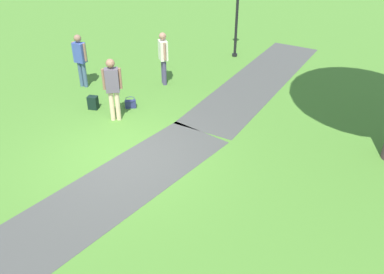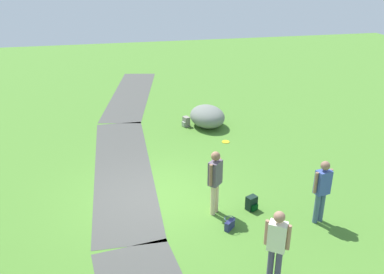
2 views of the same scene
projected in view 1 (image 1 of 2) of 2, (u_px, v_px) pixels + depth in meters
name	position (u px, v px, depth m)	size (l,w,h in m)	color
ground_plane	(124.00, 155.00, 10.15)	(48.00, 48.00, 0.00)	#497A2C
footpath_segment_near	(259.00, 80.00, 14.05)	(8.16, 2.76, 0.01)	#444440
footpath_segment_mid	(82.00, 209.00, 8.44)	(8.04, 1.96, 0.01)	#444440
woman_with_handbag	(113.00, 85.00, 11.13)	(0.42, 0.42, 1.80)	beige
man_near_boulder	(163.00, 55.00, 13.26)	(0.40, 0.44, 1.73)	#484063
passerby_on_path	(80.00, 57.00, 13.09)	(0.30, 0.51, 1.73)	#405876
handbag_on_grass	(130.00, 104.00, 12.22)	(0.38, 0.38, 0.31)	navy
spare_backpack_on_lawn	(93.00, 103.00, 12.16)	(0.34, 0.34, 0.40)	black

